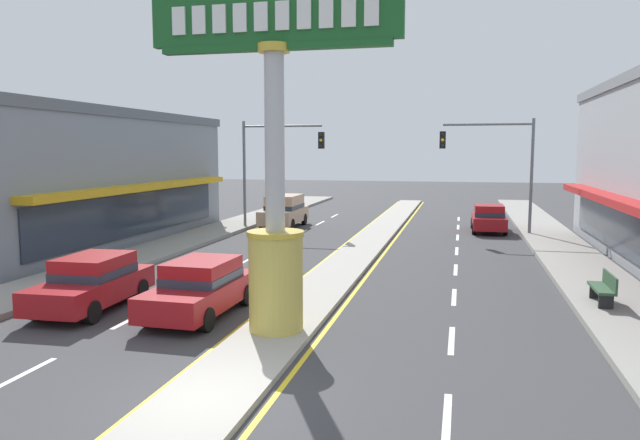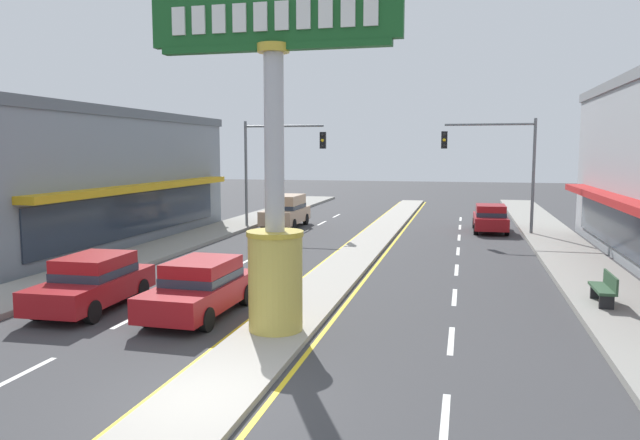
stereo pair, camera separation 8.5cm
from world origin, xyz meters
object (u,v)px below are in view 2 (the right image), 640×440
(storefront_left, at_px, (65,176))
(street_bench, at_px, (605,288))
(sedan_near_left_lane, at_px, (93,281))
(suv_far_right_lane, at_px, (286,211))
(sedan_mid_left_lane, at_px, (490,218))
(traffic_light_left_side, at_px, (275,155))
(sedan_near_right_lane, at_px, (201,287))
(traffic_light_right_side, at_px, (499,156))
(district_sign, at_px, (275,182))

(storefront_left, xyz_separation_m, street_bench, (23.25, -7.87, -2.60))
(sedan_near_left_lane, bearing_deg, storefront_left, 128.97)
(suv_far_right_lane, bearing_deg, sedan_near_left_lane, -90.01)
(storefront_left, bearing_deg, street_bench, -18.70)
(suv_far_right_lane, height_order, sedan_mid_left_lane, suv_far_right_lane)
(storefront_left, xyz_separation_m, traffic_light_left_side, (8.70, 6.80, 1.00))
(sedan_near_right_lane, relative_size, sedan_mid_left_lane, 1.00)
(traffic_light_right_side, distance_m, street_bench, 15.65)
(traffic_light_left_side, distance_m, traffic_light_right_side, 12.32)
(storefront_left, relative_size, sedan_mid_left_lane, 4.66)
(storefront_left, height_order, sedan_near_right_lane, storefront_left)
(traffic_light_right_side, height_order, sedan_mid_left_lane, traffic_light_right_side)
(sedan_mid_left_lane, relative_size, street_bench, 2.70)
(storefront_left, relative_size, sedan_near_right_lane, 4.65)
(sedan_near_right_lane, relative_size, street_bench, 2.71)
(traffic_light_right_side, xyz_separation_m, sedan_near_left_lane, (-12.03, -18.30, -3.46))
(sedan_near_right_lane, bearing_deg, storefront_left, 138.10)
(storefront_left, xyz_separation_m, suv_far_right_lane, (8.99, 7.96, -2.26))
(sedan_near_left_lane, bearing_deg, district_sign, -11.35)
(traffic_light_right_side, bearing_deg, sedan_mid_left_lane, 101.87)
(sedan_mid_left_lane, bearing_deg, sedan_near_right_lane, -113.32)
(traffic_light_left_side, bearing_deg, sedan_near_right_lane, -78.62)
(storefront_left, distance_m, traffic_light_left_side, 11.09)
(storefront_left, xyz_separation_m, sedan_mid_left_lane, (20.73, 8.55, -2.46))
(sedan_near_left_lane, height_order, sedan_mid_left_lane, same)
(district_sign, xyz_separation_m, storefront_left, (-14.86, 12.29, -0.53))
(traffic_light_left_side, distance_m, street_bench, 20.96)
(sedan_near_left_lane, relative_size, street_bench, 2.73)
(sedan_mid_left_lane, bearing_deg, street_bench, -81.29)
(district_sign, distance_m, suv_far_right_lane, 21.27)
(sedan_mid_left_lane, bearing_deg, sedan_near_left_lane, -120.85)
(traffic_light_left_side, height_order, sedan_near_left_lane, traffic_light_left_side)
(suv_far_right_lane, xyz_separation_m, sedan_mid_left_lane, (11.74, 0.58, -0.20))
(district_sign, relative_size, traffic_light_right_side, 1.32)
(sedan_mid_left_lane, bearing_deg, storefront_left, -157.59)
(traffic_light_right_side, bearing_deg, storefront_left, -161.11)
(district_sign, relative_size, storefront_left, 0.41)
(district_sign, height_order, storefront_left, district_sign)
(district_sign, relative_size, street_bench, 5.13)
(traffic_light_right_side, bearing_deg, street_bench, -81.57)
(suv_far_right_lane, height_order, street_bench, suv_far_right_lane)
(suv_far_right_lane, bearing_deg, sedan_near_right_lane, -80.14)
(storefront_left, relative_size, street_bench, 12.59)
(sedan_near_right_lane, bearing_deg, suv_far_right_lane, 99.86)
(district_sign, height_order, sedan_mid_left_lane, district_sign)
(sedan_near_right_lane, height_order, suv_far_right_lane, suv_far_right_lane)
(sedan_near_right_lane, height_order, sedan_mid_left_lane, same)
(storefront_left, bearing_deg, sedan_near_right_lane, -41.90)
(storefront_left, bearing_deg, district_sign, -39.59)
(traffic_light_left_side, bearing_deg, storefront_left, -142.02)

